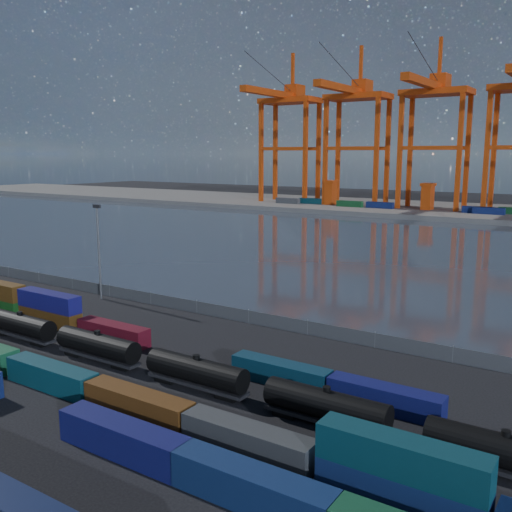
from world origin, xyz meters
The scene contains 11 objects.
ground centered at (0.00, 0.00, 0.00)m, with size 700.00×700.00×0.00m, color black.
harbor_water centered at (0.00, 105.00, 0.01)m, with size 700.00×700.00×0.00m, color #2D3541.
far_quay centered at (0.00, 210.00, 1.00)m, with size 700.00×70.00×2.00m, color #514F4C.
container_row_mid centered at (-3.80, -3.74, 1.75)m, with size 140.82×2.52×5.36m.
container_row_north centered at (-27.78, 10.88, 1.77)m, with size 115.20×2.38×5.07m.
tanker_string centered at (1.15, 4.69, 1.95)m, with size 121.17×2.72×3.89m.
waterfront_fence centered at (0.00, 28.00, 1.00)m, with size 160.12×0.12×2.20m.
yard_light_mast centered at (-30.00, 26.00, 9.30)m, with size 1.60×0.40×16.60m.
gantry_cranes centered at (-7.50, 203.07, 44.50)m, with size 202.92×53.61×72.59m.
quay_containers centered at (-11.00, 195.46, 3.30)m, with size 172.58×10.99×2.60m.
straddle_carriers centered at (-2.50, 200.00, 7.82)m, with size 140.00×7.00×11.10m.
Camera 1 is at (46.20, -40.51, 25.12)m, focal length 40.00 mm.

